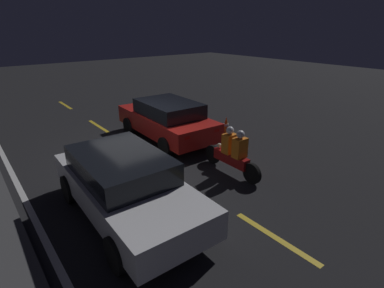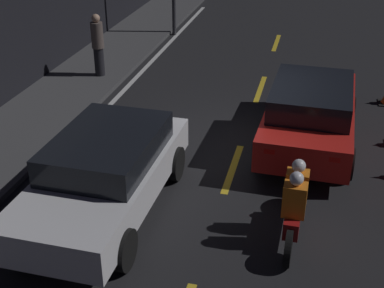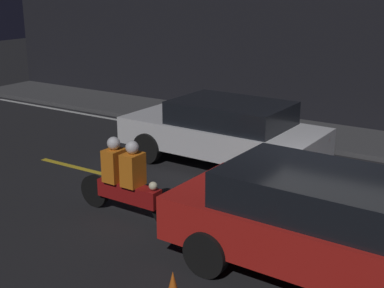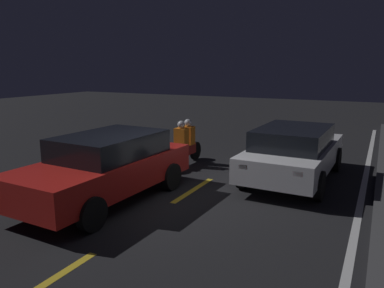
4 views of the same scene
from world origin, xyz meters
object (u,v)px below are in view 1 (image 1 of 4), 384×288
at_px(traffic_cone_mid, 201,120).
at_px(traffic_cone_far, 168,108).
at_px(motorcycle, 233,153).
at_px(sedan_white, 125,184).
at_px(traffic_cone_near, 226,126).
at_px(taxi_red, 167,119).

distance_m(traffic_cone_mid, traffic_cone_far, 2.42).
height_order(motorcycle, traffic_cone_mid, motorcycle).
bearing_deg(traffic_cone_far, traffic_cone_mid, 179.81).
bearing_deg(sedan_white, traffic_cone_near, 115.15).
bearing_deg(taxi_red, traffic_cone_mid, -76.78).
distance_m(motorcycle, traffic_cone_far, 6.56).
distance_m(motorcycle, traffic_cone_near, 3.21).
xyz_separation_m(motorcycle, traffic_cone_mid, (3.82, -2.02, -0.38)).
height_order(taxi_red, motorcycle, taxi_red).
bearing_deg(motorcycle, traffic_cone_far, -16.83).
relative_size(motorcycle, traffic_cone_mid, 4.08).
xyz_separation_m(sedan_white, taxi_red, (3.38, -3.34, 0.02)).
height_order(motorcycle, traffic_cone_near, motorcycle).
height_order(sedan_white, motorcycle, sedan_white).
bearing_deg(traffic_cone_mid, traffic_cone_far, -0.19).
bearing_deg(traffic_cone_far, motorcycle, 161.97).
bearing_deg(sedan_white, traffic_cone_far, 140.84).
xyz_separation_m(taxi_red, traffic_cone_near, (-1.02, -2.01, -0.42)).
distance_m(taxi_red, motorcycle, 3.43).
bearing_deg(motorcycle, traffic_cone_near, -39.85).
relative_size(sedan_white, traffic_cone_mid, 8.34).
xyz_separation_m(taxi_red, traffic_cone_far, (2.80, -1.94, -0.49)).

